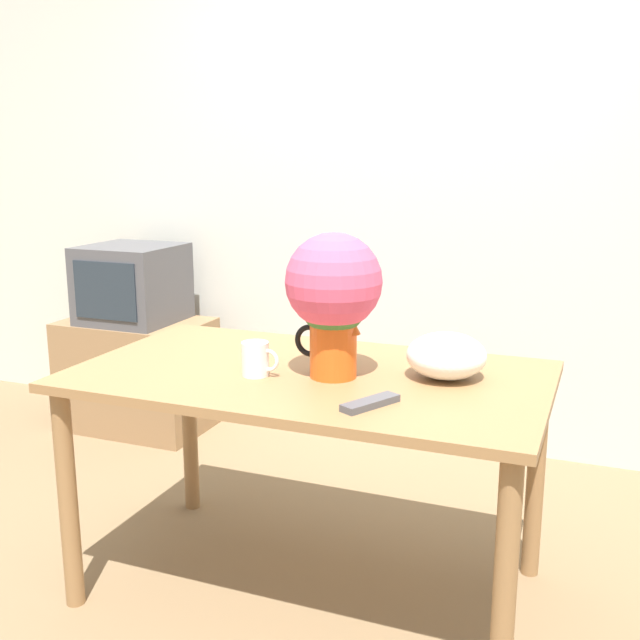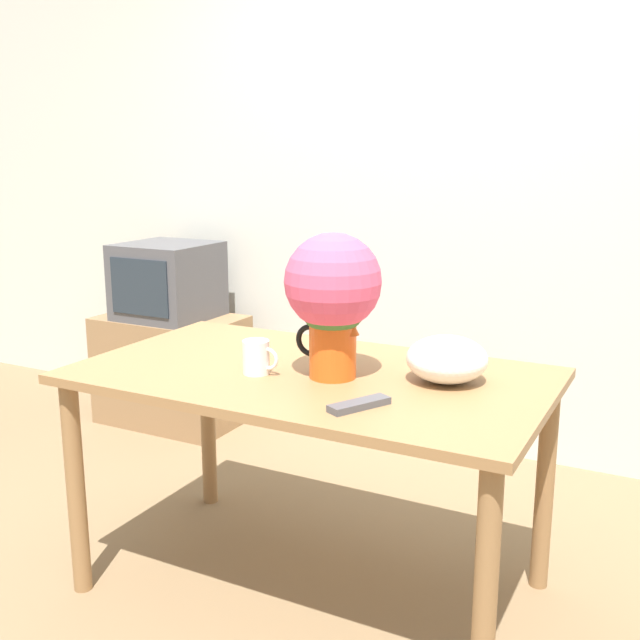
{
  "view_description": "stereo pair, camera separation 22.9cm",
  "coord_description": "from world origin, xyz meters",
  "px_view_note": "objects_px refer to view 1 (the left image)",
  "views": [
    {
      "loc": [
        0.99,
        -1.89,
        1.44
      ],
      "look_at": [
        0.16,
        0.19,
        0.94
      ],
      "focal_mm": 42.0,
      "sensor_mm": 36.0,
      "label": 1
    },
    {
      "loc": [
        1.19,
        -1.79,
        1.44
      ],
      "look_at": [
        0.16,
        0.19,
        0.94
      ],
      "focal_mm": 42.0,
      "sensor_mm": 36.0,
      "label": 2
    }
  ],
  "objects_px": {
    "flower_vase": "(333,293)",
    "tv_set": "(132,284)",
    "white_bowl": "(446,356)",
    "coffee_mug": "(256,359)"
  },
  "relations": [
    {
      "from": "flower_vase",
      "to": "tv_set",
      "type": "bearing_deg",
      "value": 144.21
    },
    {
      "from": "flower_vase",
      "to": "coffee_mug",
      "type": "bearing_deg",
      "value": -161.07
    },
    {
      "from": "tv_set",
      "to": "coffee_mug",
      "type": "bearing_deg",
      "value": -42.2
    },
    {
      "from": "flower_vase",
      "to": "white_bowl",
      "type": "height_order",
      "value": "flower_vase"
    },
    {
      "from": "coffee_mug",
      "to": "tv_set",
      "type": "relative_size",
      "value": 0.27
    },
    {
      "from": "tv_set",
      "to": "white_bowl",
      "type": "bearing_deg",
      "value": -27.93
    },
    {
      "from": "coffee_mug",
      "to": "flower_vase",
      "type": "bearing_deg",
      "value": 18.93
    },
    {
      "from": "white_bowl",
      "to": "tv_set",
      "type": "distance_m",
      "value": 2.08
    },
    {
      "from": "flower_vase",
      "to": "tv_set",
      "type": "relative_size",
      "value": 0.98
    },
    {
      "from": "coffee_mug",
      "to": "white_bowl",
      "type": "xyz_separation_m",
      "value": [
        0.55,
        0.19,
        0.02
      ]
    }
  ]
}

